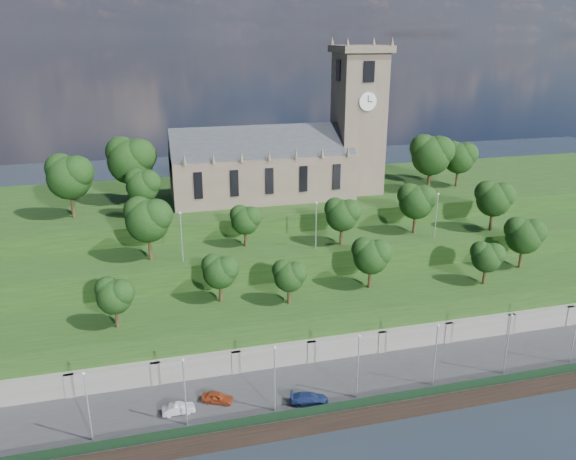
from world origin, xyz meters
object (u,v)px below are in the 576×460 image
object	(u,v)px
church	(288,155)
car_left	(217,397)
car_right	(309,399)
car_middle	(178,409)

from	to	relation	value
church	car_left	bearing A→B (deg)	-115.24
car_right	car_left	bearing A→B (deg)	89.53
church	car_left	xyz separation A→B (m)	(-18.97, -40.24, -19.89)
car_left	church	bearing A→B (deg)	-0.48
car_left	car_right	xyz separation A→B (m)	(10.40, -2.97, 0.02)
church	car_middle	world-z (taller)	church
car_middle	car_right	world-z (taller)	car_right
car_right	car_middle	bearing A→B (deg)	97.76
church	car_left	distance (m)	48.73
church	car_right	bearing A→B (deg)	-101.22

